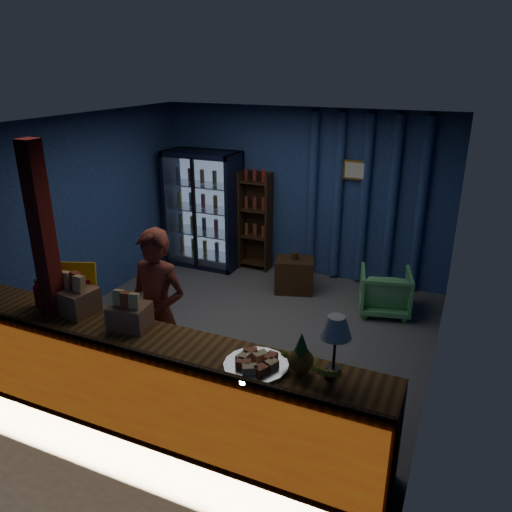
{
  "coord_description": "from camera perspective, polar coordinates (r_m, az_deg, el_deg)",
  "views": [
    {
      "loc": [
        2.43,
        -5.01,
        3.19
      ],
      "look_at": [
        0.3,
        -0.2,
        1.15
      ],
      "focal_mm": 35.0,
      "sensor_mm": 36.0,
      "label": 1
    }
  ],
  "objects": [
    {
      "name": "curtain_folds",
      "position": [
        7.53,
        12.26,
        6.17
      ],
      "size": [
        1.74,
        0.14,
        2.5
      ],
      "color": "navy",
      "rests_on": "room_walls"
    },
    {
      "name": "framed_picture",
      "position": [
        7.42,
        11.32,
        9.59
      ],
      "size": [
        0.36,
        0.04,
        0.28
      ],
      "color": "gold",
      "rests_on": "room_walls"
    },
    {
      "name": "beverage_cooler",
      "position": [
        8.3,
        -5.77,
        5.31
      ],
      "size": [
        1.2,
        0.62,
        1.9
      ],
      "color": "black",
      "rests_on": "ground"
    },
    {
      "name": "yellow_sign",
      "position": [
        5.21,
        -20.66,
        -3.06
      ],
      "size": [
        0.56,
        0.31,
        0.44
      ],
      "color": "yellow",
      "rests_on": "counter"
    },
    {
      "name": "banana_bunches",
      "position": [
        3.93,
        6.44,
        -12.15
      ],
      "size": [
        0.52,
        0.3,
        0.17
      ],
      "color": "gold",
      "rests_on": "counter"
    },
    {
      "name": "pineapple",
      "position": [
        3.9,
        5.18,
        -11.43
      ],
      "size": [
        0.2,
        0.2,
        0.34
      ],
      "color": "#96681B",
      "rests_on": "counter"
    },
    {
      "name": "support_post",
      "position": [
        5.04,
        -22.46,
        -2.55
      ],
      "size": [
        0.16,
        0.16,
        2.6
      ],
      "primitive_type": "cube",
      "color": "maroon",
      "rests_on": "ground"
    },
    {
      "name": "table_lamp",
      "position": [
        3.83,
        9.12,
        -8.24
      ],
      "size": [
        0.25,
        0.25,
        0.48
      ],
      "color": "black",
      "rests_on": "counter"
    },
    {
      "name": "snack_box_centre",
      "position": [
        4.66,
        -14.24,
        -6.46
      ],
      "size": [
        0.38,
        0.33,
        0.36
      ],
      "color": "#A0704D",
      "rests_on": "counter"
    },
    {
      "name": "room_walls",
      "position": [
        5.8,
        -1.9,
        4.95
      ],
      "size": [
        4.6,
        4.6,
        4.6
      ],
      "color": "navy",
      "rests_on": "ground"
    },
    {
      "name": "side_table",
      "position": [
        7.41,
        4.41,
        -2.18
      ],
      "size": [
        0.65,
        0.55,
        0.61
      ],
      "color": "#392412",
      "rests_on": "ground"
    },
    {
      "name": "green_chair",
      "position": [
        6.99,
        14.52,
        -3.92
      ],
      "size": [
        0.8,
        0.81,
        0.61
      ],
      "primitive_type": "imported",
      "rotation": [
        0.0,
        0.0,
        3.38
      ],
      "color": "#5AB468",
      "rests_on": "ground"
    },
    {
      "name": "snack_box_left",
      "position": [
        5.07,
        -19.94,
        -4.6
      ],
      "size": [
        0.41,
        0.36,
        0.4
      ],
      "color": "#A0704D",
      "rests_on": "counter"
    },
    {
      "name": "shopkeeper",
      "position": [
        5.1,
        -11.15,
        -6.39
      ],
      "size": [
        0.64,
        0.42,
        1.73
      ],
      "primitive_type": "imported",
      "rotation": [
        0.0,
        0.0,
        0.01
      ],
      "color": "maroon",
      "rests_on": "ground"
    },
    {
      "name": "bottle_shelf",
      "position": [
        8.09,
        0.02,
        3.97
      ],
      "size": [
        0.5,
        0.28,
        1.6
      ],
      "color": "#392412",
      "rests_on": "ground"
    },
    {
      "name": "soda_bottles",
      "position": [
        5.27,
        -23.32,
        -4.4
      ],
      "size": [
        0.24,
        0.17,
        0.29
      ],
      "color": "red",
      "rests_on": "counter"
    },
    {
      "name": "ground",
      "position": [
        6.42,
        -1.73,
        -8.63
      ],
      "size": [
        4.6,
        4.6,
        0.0
      ],
      "primitive_type": "plane",
      "color": "#515154",
      "rests_on": "ground"
    },
    {
      "name": "counter",
      "position": [
        4.78,
        -12.01,
        -13.9
      ],
      "size": [
        4.4,
        0.57,
        0.99
      ],
      "color": "brown",
      "rests_on": "ground"
    },
    {
      "name": "pastry_tray",
      "position": [
        4.02,
        0.0,
        -12.22
      ],
      "size": [
        0.52,
        0.52,
        0.08
      ],
      "color": "silver",
      "rests_on": "counter"
    }
  ]
}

